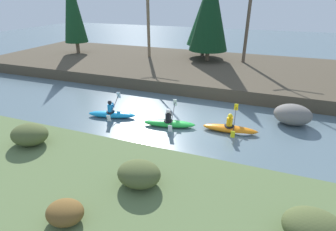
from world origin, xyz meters
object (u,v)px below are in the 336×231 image
kayaker_lead (232,129)px  kayaker_middle (170,123)px  kayaker_trailing (112,114)px  boulder_midstream (293,114)px

kayaker_lead → kayaker_middle: 3.21m
kayaker_middle → kayaker_trailing: 3.46m
kayaker_middle → kayaker_trailing: bearing=168.8°
boulder_midstream → kayaker_lead: bearing=-143.5°
kayaker_lead → boulder_midstream: kayaker_lead is taller
kayaker_middle → kayaker_trailing: size_ratio=1.00×
kayaker_middle → boulder_midstream: (6.01, 2.61, 0.32)m
kayaker_lead → kayaker_trailing: same height
boulder_midstream → kayaker_trailing: bearing=-164.2°
kayaker_lead → kayaker_middle: size_ratio=1.00×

